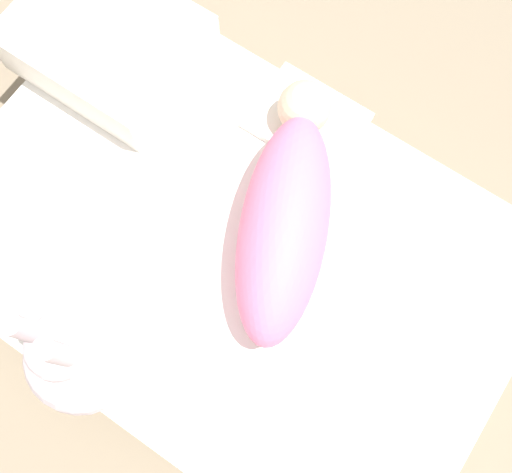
% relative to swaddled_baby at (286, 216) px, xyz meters
% --- Properties ---
extents(ground_plane, '(12.00, 12.00, 0.00)m').
position_rel_swaddled_baby_xyz_m(ground_plane, '(-0.07, -0.09, -0.27)').
color(ground_plane, '#7A6B56').
extents(bed_mattress, '(1.18, 0.79, 0.18)m').
position_rel_swaddled_baby_xyz_m(bed_mattress, '(-0.07, -0.09, -0.18)').
color(bed_mattress, white).
rests_on(bed_mattress, ground_plane).
extents(burp_cloth, '(0.23, 0.18, 0.02)m').
position_rel_swaddled_baby_xyz_m(burp_cloth, '(-0.09, 0.23, -0.08)').
color(burp_cloth, white).
rests_on(burp_cloth, bed_mattress).
extents(swaddled_baby, '(0.34, 0.53, 0.18)m').
position_rel_swaddled_baby_xyz_m(swaddled_baby, '(0.00, 0.00, 0.00)').
color(swaddled_baby, pink).
rests_on(swaddled_baby, bed_mattress).
extents(pillow, '(0.37, 0.30, 0.12)m').
position_rel_swaddled_baby_xyz_m(pillow, '(-0.53, 0.12, -0.03)').
color(pillow, white).
rests_on(pillow, bed_mattress).
extents(bunny_plush, '(0.20, 0.20, 0.38)m').
position_rel_swaddled_baby_xyz_m(bunny_plush, '(-0.15, -0.42, 0.04)').
color(bunny_plush, silver).
rests_on(bunny_plush, bed_mattress).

